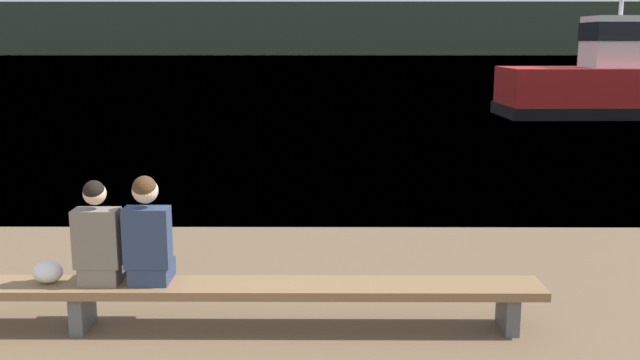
# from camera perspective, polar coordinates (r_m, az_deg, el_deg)

# --- Properties ---
(water_surface) EXTENTS (240.00, 240.00, 0.00)m
(water_surface) POSITION_cam_1_polar(r_m,az_deg,el_deg) (129.59, -0.52, 10.00)
(water_surface) COLOR #386084
(water_surface) RESTS_ON ground
(far_shoreline) EXTENTS (600.00, 12.00, 9.00)m
(far_shoreline) POSITION_cam_1_polar(r_m,az_deg,el_deg) (130.43, -0.52, 11.98)
(far_shoreline) COLOR #384233
(far_shoreline) RESTS_ON ground
(bench_main) EXTENTS (8.21, 0.48, 0.42)m
(bench_main) POSITION_cam_1_polar(r_m,az_deg,el_deg) (6.75, -18.56, -8.41)
(bench_main) COLOR brown
(bench_main) RESTS_ON ground
(person_left) EXTENTS (0.39, 0.43, 0.94)m
(person_left) POSITION_cam_1_polar(r_m,az_deg,el_deg) (6.57, -17.29, -4.61)
(person_left) COLOR #70665B
(person_left) RESTS_ON bench_main
(person_right) EXTENTS (0.39, 0.44, 0.98)m
(person_right) POSITION_cam_1_polar(r_m,az_deg,el_deg) (6.44, -13.59, -4.37)
(person_right) COLOR navy
(person_right) RESTS_ON bench_main
(shopping_bag) EXTENTS (0.26, 0.22, 0.20)m
(shopping_bag) POSITION_cam_1_polar(r_m,az_deg,el_deg) (6.82, -20.95, -6.89)
(shopping_bag) COLOR white
(shopping_bag) RESTS_ON bench_main
(tugboat_red) EXTENTS (7.49, 3.13, 5.49)m
(tugboat_red) POSITION_cam_1_polar(r_m,az_deg,el_deg) (26.27, 22.45, 7.05)
(tugboat_red) COLOR #A81919
(tugboat_red) RESTS_ON water_surface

